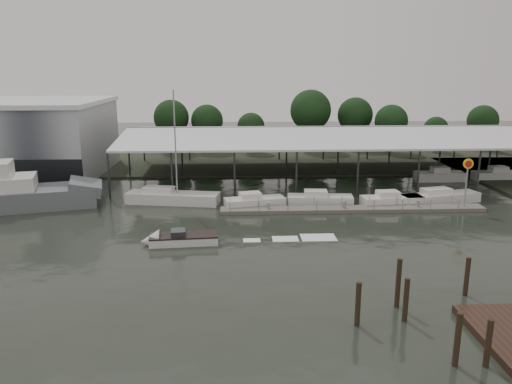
{
  "coord_description": "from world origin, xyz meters",
  "views": [
    {
      "loc": [
        2.57,
        -40.33,
        14.78
      ],
      "look_at": [
        4.67,
        8.77,
        2.5
      ],
      "focal_mm": 35.0,
      "sensor_mm": 36.0,
      "label": 1
    }
  ],
  "objects_px": {
    "shell_fuel_sign": "(467,174)",
    "grey_trawler": "(5,195)",
    "white_sailboat": "(171,198)",
    "speedboat_underway": "(177,239)"
  },
  "relations": [
    {
      "from": "shell_fuel_sign",
      "to": "grey_trawler",
      "type": "height_order",
      "value": "grey_trawler"
    },
    {
      "from": "shell_fuel_sign",
      "to": "grey_trawler",
      "type": "xyz_separation_m",
      "value": [
        -49.08,
        2.35,
        -2.35
      ]
    },
    {
      "from": "white_sailboat",
      "to": "shell_fuel_sign",
      "type": "bearing_deg",
      "value": 2.45
    },
    {
      "from": "shell_fuel_sign",
      "to": "speedboat_underway",
      "type": "height_order",
      "value": "shell_fuel_sign"
    },
    {
      "from": "shell_fuel_sign",
      "to": "white_sailboat",
      "type": "height_order",
      "value": "white_sailboat"
    },
    {
      "from": "shell_fuel_sign",
      "to": "grey_trawler",
      "type": "distance_m",
      "value": 49.19
    },
    {
      "from": "white_sailboat",
      "to": "speedboat_underway",
      "type": "height_order",
      "value": "white_sailboat"
    },
    {
      "from": "white_sailboat",
      "to": "speedboat_underway",
      "type": "distance_m",
      "value": 13.61
    },
    {
      "from": "shell_fuel_sign",
      "to": "white_sailboat",
      "type": "xyz_separation_m",
      "value": [
        -31.6,
        4.04,
        -3.28
      ]
    },
    {
      "from": "grey_trawler",
      "to": "speedboat_underway",
      "type": "bearing_deg",
      "value": -45.77
    }
  ]
}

